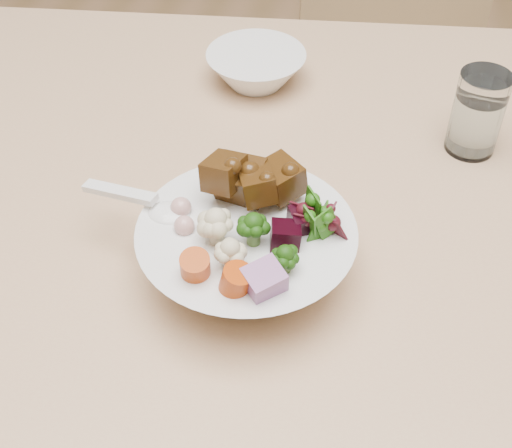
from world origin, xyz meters
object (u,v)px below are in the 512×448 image
dining_table (468,261)px  water_glass (477,116)px  chair_far (396,78)px  food_bowl (249,249)px  side_bowl (256,68)px

dining_table → water_glass: (-0.01, 0.12, 0.12)m
chair_far → food_bowl: size_ratio=3.86×
food_bowl → dining_table: bearing=28.4°
dining_table → chair_far: 0.68m
dining_table → food_bowl: food_bowl is taller
food_bowl → side_bowl: (-0.06, 0.35, -0.01)m
chair_far → food_bowl: (-0.15, -0.78, 0.28)m
dining_table → water_glass: size_ratio=15.36×
water_glass → dining_table: bearing=-84.9°
side_bowl → chair_far: bearing=64.7°
chair_far → food_bowl: chair_far is taller
chair_far → dining_table: bearing=-92.9°
chair_far → side_bowl: 0.55m
chair_far → side_bowl: (-0.20, -0.43, 0.26)m
dining_table → side_bowl: size_ratio=11.80×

